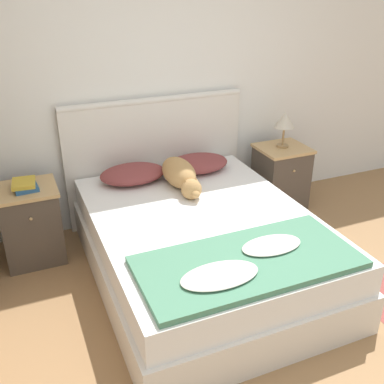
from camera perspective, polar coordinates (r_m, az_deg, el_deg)
ground_plane at (r=2.96m, az=11.04°, el=-20.43°), size 16.00×16.00×0.00m
wall_back at (r=4.06m, az=-4.31°, el=13.85°), size 9.00×0.06×2.55m
bed at (r=3.44m, az=1.36°, el=-6.90°), size 1.59×2.08×0.52m
headboard at (r=4.17m, az=-4.58°, el=4.46°), size 1.67×0.06×1.16m
nightstand_left at (r=3.83m, az=-19.71°, el=-3.82°), size 0.47×0.44×0.64m
nightstand_right at (r=4.50m, az=11.14°, el=1.82°), size 0.47×0.44×0.64m
pillow_left at (r=3.85m, az=-7.54°, el=2.31°), size 0.56×0.40×0.14m
pillow_right at (r=4.04m, az=0.73°, el=3.66°), size 0.56×0.40×0.14m
quilt at (r=2.77m, az=6.98°, el=-8.81°), size 1.36×0.64×0.07m
dog at (r=3.71m, az=-1.45°, el=2.18°), size 0.25×0.69×0.23m
book_stack at (r=3.67m, az=-20.48°, el=0.84°), size 0.20×0.23×0.06m
table_lamp at (r=4.31m, az=11.70°, el=8.83°), size 0.19×0.19×0.34m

